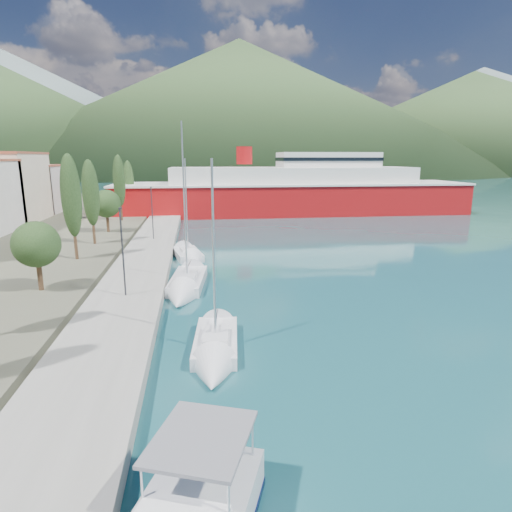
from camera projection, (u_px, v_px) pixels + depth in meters
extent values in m
plane|color=#1A5057|center=(208.00, 192.00, 132.44)|extent=(1400.00, 1400.00, 0.00)
cube|color=gray|center=(144.00, 263.00, 40.40)|extent=(5.00, 88.00, 0.80)
cone|color=slate|center=(4.00, 108.00, 563.72)|extent=(640.00, 640.00, 150.00)
cone|color=slate|center=(246.00, 106.00, 663.79)|extent=(760.00, 760.00, 180.00)
cone|color=slate|center=(479.00, 117.00, 637.94)|extent=(640.00, 640.00, 140.00)
cone|color=#355029|center=(240.00, 106.00, 395.32)|extent=(480.00, 480.00, 115.00)
cone|color=#355029|center=(470.00, 121.00, 409.15)|extent=(420.00, 420.00, 90.00)
cube|color=beige|center=(6.00, 188.00, 64.03)|extent=(9.00, 13.00, 10.00)
cube|color=#9E5138|center=(2.00, 153.00, 62.88)|extent=(9.20, 13.20, 0.30)
cube|color=beige|center=(34.00, 190.00, 74.87)|extent=(9.00, 10.00, 8.00)
cube|color=#9E5138|center=(31.00, 165.00, 73.94)|extent=(9.20, 10.20, 0.30)
cylinder|color=#47301E|center=(40.00, 276.00, 30.91)|extent=(0.36, 0.36, 2.06)
sphere|color=#263F1B|center=(36.00, 244.00, 30.38)|extent=(3.30, 3.30, 3.30)
cylinder|color=#47301E|center=(76.00, 248.00, 40.42)|extent=(0.30, 0.30, 2.16)
ellipsoid|color=#263F1B|center=(71.00, 196.00, 39.32)|extent=(1.80, 1.80, 7.67)
cylinder|color=#47301E|center=(94.00, 235.00, 47.78)|extent=(0.30, 0.30, 2.04)
ellipsoid|color=#263F1B|center=(91.00, 193.00, 46.74)|extent=(1.80, 1.80, 7.23)
cylinder|color=#47301E|center=(108.00, 223.00, 55.43)|extent=(0.36, 0.36, 2.24)
sphere|color=#263F1B|center=(106.00, 204.00, 54.86)|extent=(3.58, 3.58, 3.58)
cylinder|color=#47301E|center=(121.00, 213.00, 65.91)|extent=(0.30, 0.30, 2.18)
ellipsoid|color=#263F1B|center=(119.00, 181.00, 64.80)|extent=(1.80, 1.80, 7.72)
cylinder|color=#47301E|center=(130.00, 207.00, 75.02)|extent=(0.30, 0.30, 1.98)
ellipsoid|color=#263F1B|center=(129.00, 181.00, 74.02)|extent=(1.80, 1.80, 7.02)
cylinder|color=#2D2D33|center=(123.00, 253.00, 28.94)|extent=(0.12, 0.12, 6.00)
cube|color=#2D2D33|center=(120.00, 208.00, 28.51)|extent=(0.15, 0.50, 0.12)
cylinder|color=#2D2D33|center=(152.00, 213.00, 49.65)|extent=(0.12, 0.12, 6.00)
cube|color=#2D2D33|center=(151.00, 187.00, 49.23)|extent=(0.15, 0.50, 0.12)
cube|color=slate|center=(201.00, 437.00, 11.46)|extent=(3.33, 3.61, 0.11)
cube|color=silver|center=(216.00, 343.00, 23.23)|extent=(2.78, 5.74, 0.89)
cube|color=silver|center=(216.00, 336.00, 22.74)|extent=(1.56, 2.34, 0.35)
cylinder|color=silver|center=(214.00, 252.00, 21.73)|extent=(0.12, 0.12, 9.38)
cone|color=silver|center=(213.00, 375.00, 19.77)|extent=(2.50, 2.79, 2.27)
cube|color=silver|center=(188.00, 282.00, 34.63)|extent=(3.30, 7.19, 0.98)
cube|color=silver|center=(187.00, 276.00, 34.03)|extent=(1.82, 2.94, 0.38)
cylinder|color=silver|center=(184.00, 202.00, 32.73)|extent=(0.12, 0.12, 11.99)
cone|color=silver|center=(180.00, 300.00, 30.30)|extent=(2.87, 3.51, 2.51)
cube|color=silver|center=(188.00, 255.00, 44.31)|extent=(3.38, 5.80, 0.93)
cube|color=silver|center=(188.00, 250.00, 43.83)|extent=(1.82, 2.41, 0.36)
cylinder|color=silver|center=(186.00, 206.00, 42.83)|extent=(0.12, 0.12, 9.33)
cone|color=silver|center=(194.00, 263.00, 41.10)|extent=(2.82, 2.95, 2.39)
cube|color=#A30E10|center=(292.00, 200.00, 79.53)|extent=(63.97, 13.93, 6.16)
cube|color=silver|center=(292.00, 184.00, 78.84)|extent=(64.42, 14.33, 0.33)
cube|color=silver|center=(292.00, 176.00, 78.55)|extent=(44.16, 11.46, 3.30)
cube|color=silver|center=(327.00, 160.00, 78.72)|extent=(17.96, 8.39, 2.64)
cylinder|color=#A30E10|center=(244.00, 155.00, 76.59)|extent=(2.86, 2.86, 3.08)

